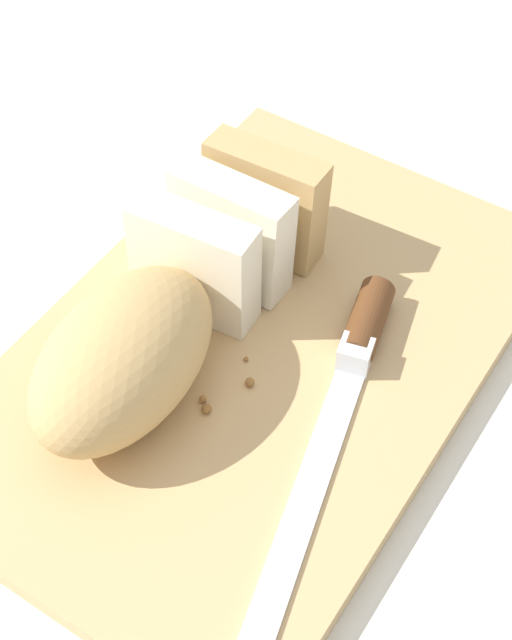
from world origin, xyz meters
TOP-DOWN VIEW (x-y plane):
  - ground_plane at (0.00, 0.00)m, footprint 3.00×3.00m
  - cutting_board at (0.00, 0.00)m, footprint 0.45×0.30m
  - bread_loaf at (-0.03, 0.05)m, footprint 0.27×0.10m
  - bread_knife at (0.02, -0.07)m, footprint 0.29×0.08m
  - crumb_near_knife at (-0.01, -0.00)m, footprint 0.00×0.00m
  - crumb_near_loaf at (-0.06, 0.01)m, footprint 0.01×0.01m
  - crumb_stray_left at (-0.03, -0.01)m, footprint 0.01×0.01m
  - crumb_stray_right at (-0.06, -0.00)m, footprint 0.01×0.01m

SIDE VIEW (x-z plane):
  - ground_plane at x=0.00m, z-range 0.00..0.00m
  - cutting_board at x=0.00m, z-range 0.00..0.02m
  - crumb_near_knife at x=-0.01m, z-range 0.02..0.02m
  - crumb_near_loaf at x=-0.06m, z-range 0.02..0.02m
  - crumb_stray_left at x=-0.03m, z-range 0.02..0.02m
  - crumb_stray_right at x=-0.06m, z-range 0.02..0.02m
  - bread_knife at x=0.02m, z-range 0.02..0.04m
  - bread_loaf at x=-0.03m, z-range 0.02..0.10m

